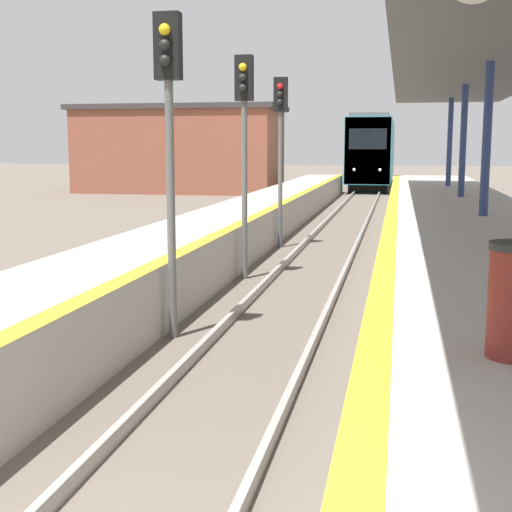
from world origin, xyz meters
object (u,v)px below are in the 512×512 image
(signal_near, at_px, (169,115))
(signal_mid, at_px, (244,125))
(signal_far, at_px, (280,130))
(train, at_px, (373,152))

(signal_near, bearing_deg, signal_mid, 89.59)
(signal_mid, bearing_deg, signal_far, 90.47)
(train, bearing_deg, signal_mid, -92.14)
(signal_near, xyz_separation_m, signal_far, (-0.00, 9.48, 0.00))
(signal_far, bearing_deg, train, 87.45)
(signal_near, height_order, signal_far, same)
(train, height_order, signal_far, train)
(signal_far, bearing_deg, signal_near, -89.97)
(train, relative_size, signal_far, 3.75)
(signal_near, bearing_deg, signal_far, 90.03)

